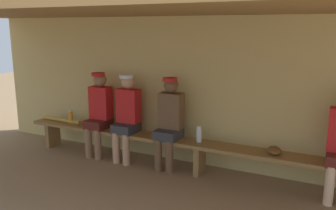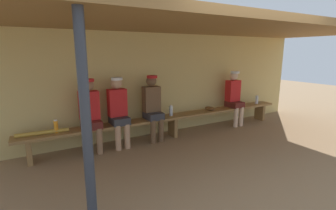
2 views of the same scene
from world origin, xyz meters
name	(u,v)px [view 1 (image 1 of 2)]	position (x,y,z in m)	size (l,w,h in m)	color
back_wall	(212,93)	(0.00, 2.00, 1.10)	(8.00, 0.20, 2.20)	tan
dugout_roof	(174,7)	(0.00, 0.70, 2.26)	(8.00, 2.80, 0.12)	olive
bench	(200,148)	(0.00, 1.55, 0.39)	(6.00, 0.36, 0.46)	olive
player_shirtless_tan	(169,119)	(-0.48, 1.55, 0.75)	(0.34, 0.42, 1.34)	#333338
player_near_post	(127,114)	(-1.21, 1.55, 0.75)	(0.34, 0.42, 1.34)	#333338
player_with_sunglasses	(99,110)	(-1.73, 1.55, 0.75)	(0.34, 0.42, 1.34)	#591E19
water_bottle_green	(199,134)	(-0.03, 1.58, 0.57)	(0.08, 0.08, 0.23)	silver
water_bottle_blue	(71,117)	(-2.31, 1.54, 0.57)	(0.07, 0.07, 0.23)	orange
baseball_glove_tan	(274,150)	(1.01, 1.56, 0.51)	(0.24, 0.17, 0.09)	brown
baseball_bat	(62,120)	(-2.52, 1.55, 0.49)	(0.07, 0.07, 0.81)	#B28C33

